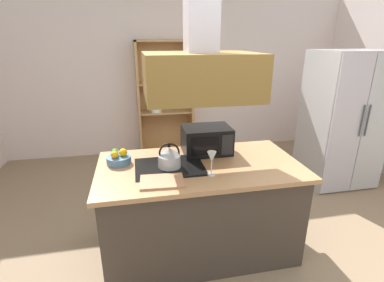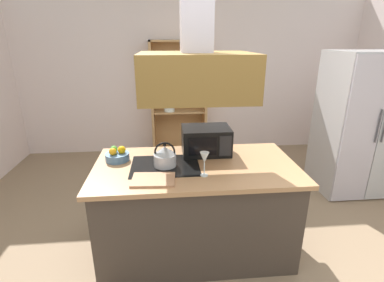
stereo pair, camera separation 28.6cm
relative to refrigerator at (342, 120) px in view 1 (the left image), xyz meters
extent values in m
plane|color=#8A7055|center=(-2.02, -1.24, -0.91)|extent=(7.80, 7.80, 0.00)
cube|color=silver|center=(-2.02, 1.76, 0.44)|extent=(6.00, 0.12, 2.70)
cube|color=#41362D|center=(-2.24, -1.03, -0.48)|extent=(1.73, 0.89, 0.86)
cube|color=tan|center=(-2.24, -1.03, -0.03)|extent=(1.81, 0.97, 0.04)
cube|color=black|center=(-2.51, -1.03, -0.01)|extent=(0.60, 0.48, 0.00)
cube|color=brown|center=(-2.24, -1.03, 0.77)|extent=(0.90, 0.70, 0.36)
cube|color=#BBB7B8|center=(0.00, 0.01, 0.00)|extent=(0.90, 0.72, 1.83)
cube|color=#BCB7C3|center=(-0.23, -0.36, 0.00)|extent=(0.44, 0.03, 1.79)
cube|color=#B6BABD|center=(0.23, -0.36, 0.00)|extent=(0.44, 0.03, 1.79)
cylinder|color=#4C4C51|center=(-0.04, -0.39, 0.09)|extent=(0.02, 0.02, 0.40)
cylinder|color=#4C4C51|center=(0.04, -0.39, 0.09)|extent=(0.02, 0.02, 0.40)
cube|color=tan|center=(-2.71, 1.50, 0.06)|extent=(0.04, 0.40, 1.95)
cube|color=tan|center=(-1.82, 1.50, 0.06)|extent=(0.04, 0.40, 1.95)
cube|color=tan|center=(-2.26, 1.50, 1.02)|extent=(0.93, 0.40, 0.03)
cube|color=tan|center=(-2.26, 1.50, -0.87)|extent=(0.93, 0.40, 0.08)
cube|color=tan|center=(-2.26, 1.69, 0.06)|extent=(0.93, 0.02, 1.95)
cube|color=tan|center=(-2.26, 1.50, -0.14)|extent=(0.85, 0.36, 0.02)
cube|color=tan|center=(-2.26, 1.50, 0.35)|extent=(0.85, 0.36, 0.02)
cylinder|color=white|center=(-2.43, 1.45, -0.10)|extent=(0.18, 0.18, 0.05)
cylinder|color=white|center=(-2.43, 1.45, -0.05)|extent=(0.17, 0.17, 0.05)
cylinder|color=white|center=(-2.43, 1.45, -0.01)|extent=(0.16, 0.16, 0.05)
cylinder|color=silver|center=(-2.15, 1.46, 0.42)|extent=(0.01, 0.01, 0.12)
cone|color=silver|center=(-2.15, 1.46, 0.52)|extent=(0.07, 0.07, 0.08)
cylinder|color=silver|center=(-2.00, 1.46, 0.42)|extent=(0.01, 0.01, 0.12)
cone|color=silver|center=(-2.00, 1.46, 0.52)|extent=(0.07, 0.07, 0.08)
cylinder|color=silver|center=(-2.51, -1.03, 0.04)|extent=(0.20, 0.20, 0.11)
cone|color=silver|center=(-2.51, -1.03, 0.13)|extent=(0.19, 0.19, 0.07)
sphere|color=black|center=(-2.51, -1.03, 0.18)|extent=(0.03, 0.03, 0.03)
torus|color=black|center=(-2.51, -1.03, 0.12)|extent=(0.18, 0.02, 0.18)
cube|color=#B37C57|center=(-2.61, -1.31, -0.01)|extent=(0.35, 0.26, 0.02)
cube|color=black|center=(-2.11, -0.75, 0.12)|extent=(0.46, 0.34, 0.26)
cube|color=black|center=(-2.17, -0.93, 0.12)|extent=(0.26, 0.01, 0.17)
cube|color=#262628|center=(-1.95, -0.93, 0.12)|extent=(0.11, 0.01, 0.20)
cylinder|color=silver|center=(-2.19, -1.26, -0.01)|extent=(0.06, 0.06, 0.01)
cylinder|color=silver|center=(-2.19, -1.26, 0.05)|extent=(0.01, 0.01, 0.11)
cone|color=silver|center=(-2.19, -1.26, 0.15)|extent=(0.08, 0.08, 0.09)
cylinder|color=#4C7299|center=(-2.95, -0.87, 0.02)|extent=(0.22, 0.22, 0.07)
sphere|color=#F6B40E|center=(-2.91, -0.86, 0.09)|extent=(0.07, 0.07, 0.07)
sphere|color=green|center=(-2.98, -0.84, 0.09)|extent=(0.06, 0.06, 0.06)
sphere|color=#FBA719|center=(-2.98, -0.90, 0.09)|extent=(0.07, 0.07, 0.07)
camera|label=1|loc=(-2.77, -3.33, 1.05)|focal=26.93mm
camera|label=2|loc=(-2.49, -3.37, 1.05)|focal=26.93mm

